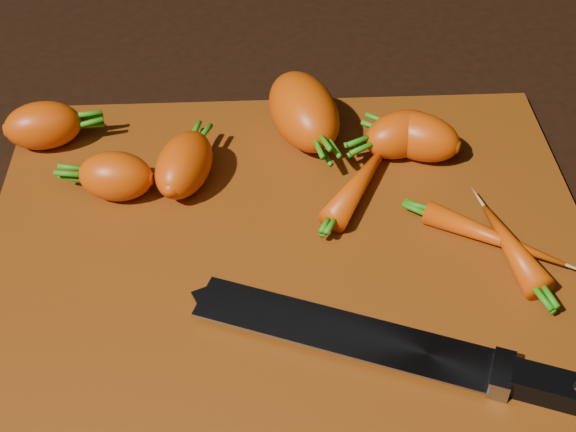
{
  "coord_description": "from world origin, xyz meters",
  "views": [
    {
      "loc": [
        -0.02,
        -0.47,
        0.48
      ],
      "look_at": [
        0.0,
        0.01,
        0.03
      ],
      "focal_mm": 50.0,
      "sensor_mm": 36.0,
      "label": 1
    }
  ],
  "objects": [
    {
      "name": "carrot_7",
      "position": [
        0.17,
        -0.02,
        0.02
      ],
      "size": [
        0.11,
        0.08,
        0.02
      ],
      "primitive_type": "ellipsoid",
      "rotation": [
        0.0,
        0.0,
        -0.59
      ],
      "color": "#D34000",
      "rests_on": "cutting_board"
    },
    {
      "name": "carrot_5",
      "position": [
        0.12,
        0.11,
        0.03
      ],
      "size": [
        0.09,
        0.07,
        0.04
      ],
      "primitive_type": "ellipsoid",
      "rotation": [
        0.0,
        0.0,
        2.64
      ],
      "color": "#D34000",
      "rests_on": "cutting_board"
    },
    {
      "name": "knife",
      "position": [
        0.05,
        -0.11,
        0.02
      ],
      "size": [
        0.34,
        0.16,
        0.02
      ],
      "rotation": [
        0.0,
        0.0,
        -0.37
      ],
      "color": "gray",
      "rests_on": "cutting_board"
    },
    {
      "name": "carrot_3",
      "position": [
        -0.09,
        0.07,
        0.03
      ],
      "size": [
        0.07,
        0.09,
        0.05
      ],
      "primitive_type": "ellipsoid",
      "rotation": [
        0.0,
        0.0,
        1.28
      ],
      "color": "#D34000",
      "rests_on": "cutting_board"
    },
    {
      "name": "carrot_8",
      "position": [
        0.18,
        -0.03,
        0.02
      ],
      "size": [
        0.05,
        0.1,
        0.02
      ],
      "primitive_type": "ellipsoid",
      "rotation": [
        0.0,
        0.0,
        1.79
      ],
      "color": "#D34000",
      "rests_on": "cutting_board"
    },
    {
      "name": "carrot_1",
      "position": [
        -0.15,
        0.06,
        0.03
      ],
      "size": [
        0.07,
        0.05,
        0.04
      ],
      "primitive_type": "ellipsoid",
      "rotation": [
        0.0,
        0.0,
        2.99
      ],
      "color": "#D34000",
      "rests_on": "cutting_board"
    },
    {
      "name": "carrot_2",
      "position": [
        0.02,
        0.14,
        0.04
      ],
      "size": [
        0.09,
        0.12,
        0.06
      ],
      "primitive_type": "ellipsoid",
      "rotation": [
        0.0,
        0.0,
        -1.29
      ],
      "color": "#D34000",
      "rests_on": "cutting_board"
    },
    {
      "name": "cutting_board",
      "position": [
        0.0,
        0.0,
        0.01
      ],
      "size": [
        0.5,
        0.4,
        0.01
      ],
      "primitive_type": "cube",
      "color": "#863B0B",
      "rests_on": "ground"
    },
    {
      "name": "carrot_4",
      "position": [
        0.11,
        0.11,
        0.03
      ],
      "size": [
        0.08,
        0.07,
        0.04
      ],
      "primitive_type": "ellipsoid",
      "rotation": [
        0.0,
        0.0,
        3.51
      ],
      "color": "#D34000",
      "rests_on": "cutting_board"
    },
    {
      "name": "carrot_6",
      "position": [
        0.07,
        0.06,
        0.02
      ],
      "size": [
        0.08,
        0.12,
        0.02
      ],
      "primitive_type": "ellipsoid",
      "rotation": [
        0.0,
        0.0,
        1.04
      ],
      "color": "#D34000",
      "rests_on": "cutting_board"
    },
    {
      "name": "carrot_0",
      "position": [
        -0.22,
        0.14,
        0.03
      ],
      "size": [
        0.08,
        0.06,
        0.04
      ],
      "primitive_type": "ellipsoid",
      "rotation": [
        0.0,
        0.0,
        0.17
      ],
      "color": "#D34000",
      "rests_on": "cutting_board"
    },
    {
      "name": "ground",
      "position": [
        0.0,
        0.0,
        -0.01
      ],
      "size": [
        2.0,
        2.0,
        0.01
      ],
      "primitive_type": "cube",
      "color": "black"
    }
  ]
}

